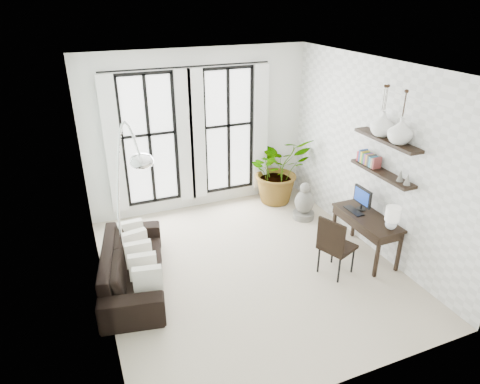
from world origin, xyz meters
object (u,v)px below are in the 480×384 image
sofa (133,265)px  arc_lamp (129,175)px  desk (369,220)px  buddha (304,204)px  desk_chair (334,244)px  plant (278,169)px

sofa → arc_lamp: 1.44m
desk → sofa: bearing=168.4°
buddha → arc_lamp: bearing=-168.1°
desk_chair → buddha: bearing=51.5°
desk_chair → sofa: bearing=139.5°
sofa → desk_chair: size_ratio=2.21×
plant → buddha: bearing=-82.0°
sofa → arc_lamp: arc_lamp is taller
plant → desk: 2.55m
sofa → buddha: bearing=-65.6°
sofa → buddha: buddha is taller
plant → arc_lamp: 3.77m
plant → buddha: plant is taller
sofa → desk: (3.75, -0.77, 0.38)m
sofa → plant: size_ratio=1.54×
sofa → desk_chair: desk_chair is taller
sofa → desk_chair: bearing=-97.6°
desk → arc_lamp: bearing=166.2°
desk_chair → buddha: size_ratio=1.33×
arc_lamp → sofa: bearing=-133.3°
sofa → plant: (3.36, 1.75, 0.40)m
sofa → buddha: (3.48, 0.83, -0.01)m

